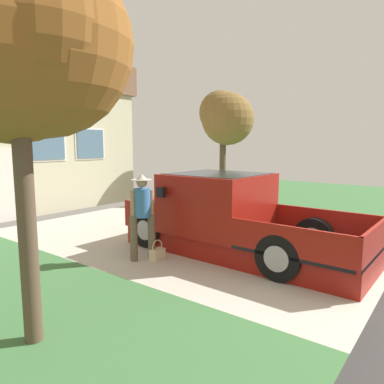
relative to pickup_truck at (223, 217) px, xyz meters
The scene contains 6 objects.
pickup_truck is the anchor object (origin of this frame).
person_with_hat 1.77m from the pickup_truck, 147.87° to the left, with size 0.45×0.41×1.71m.
handbag 1.61m from the pickup_truck, 150.94° to the left, with size 0.30×0.18×0.40m.
front_yard_tree 4.94m from the pickup_truck, behind, with size 2.49×2.37×4.52m.
neighbor_tree 7.57m from the pickup_truck, 31.92° to the left, with size 2.09×2.23×4.41m.
wheeled_trash_bin 6.44m from the pickup_truck, 52.02° to the left, with size 0.60×0.72×1.03m.
Camera 1 is at (-6.50, -0.80, 2.27)m, focal length 33.10 mm.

